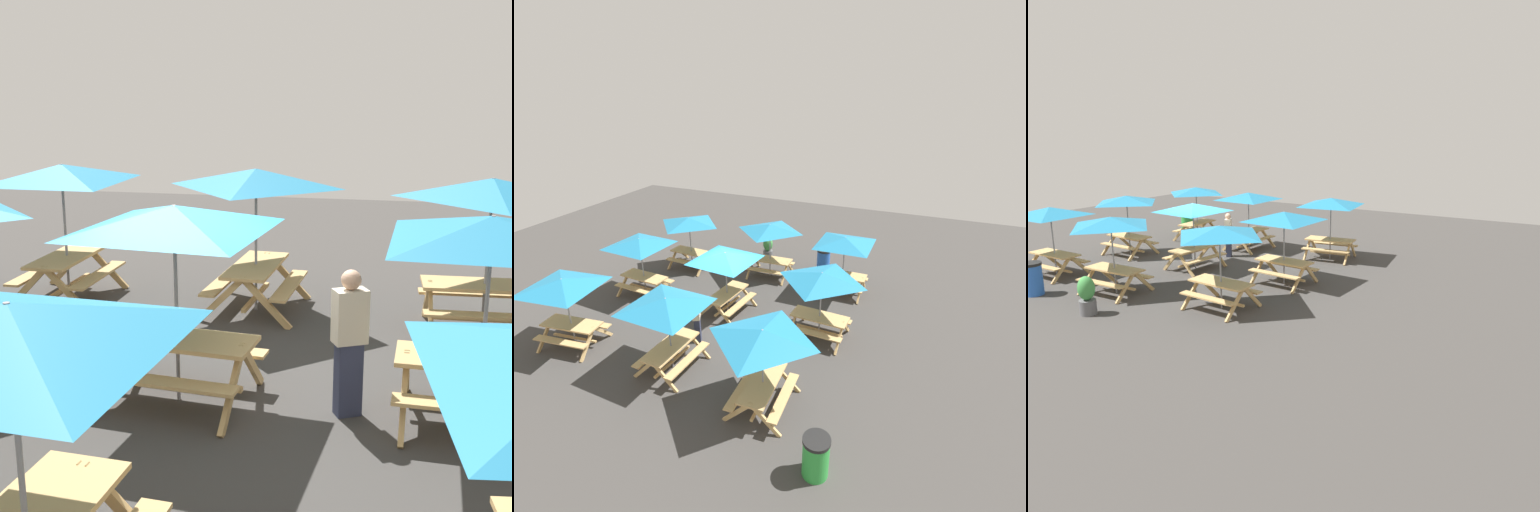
{
  "view_description": "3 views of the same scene",
  "coord_description": "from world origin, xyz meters",
  "views": [
    {
      "loc": [
        -7.41,
        -2.15,
        3.62
      ],
      "look_at": [
        3.41,
        0.06,
        0.9
      ],
      "focal_mm": 50.0,
      "sensor_mm": 36.0,
      "label": 1
    },
    {
      "loc": [
        6.2,
        -10.55,
        7.59
      ],
      "look_at": [
        0.21,
        3.55,
        0.9
      ],
      "focal_mm": 28.0,
      "sensor_mm": 36.0,
      "label": 2
    },
    {
      "loc": [
        -11.39,
        13.14,
        4.78
      ],
      "look_at": [
        -3.64,
        0.19,
        0.9
      ],
      "focal_mm": 35.0,
      "sensor_mm": 36.0,
      "label": 3
    }
  ],
  "objects": [
    {
      "name": "picnic_table_6",
      "position": [
        -3.33,
        2.99,
        1.99
      ],
      "size": [
        2.11,
        2.11,
        2.34
      ],
      "rotation": [
        0.0,
        0.0,
        -0.06
      ],
      "color": "tan",
      "rests_on": "ground"
    },
    {
      "name": "picnic_table_8",
      "position": [
        2.98,
        -3.42,
        1.99
      ],
      "size": [
        2.09,
        2.09,
        2.34
      ],
      "rotation": [
        0.0,
        0.0,
        1.62
      ],
      "color": "tan",
      "rests_on": "ground"
    },
    {
      "name": "picnic_table_2",
      "position": [
        3.41,
        0.06,
        1.99
      ],
      "size": [
        2.1,
        2.1,
        2.34
      ],
      "rotation": [
        0.0,
        0.0,
        -0.05
      ],
      "color": "tan",
      "rests_on": "ground"
    },
    {
      "name": "picnic_table_3",
      "position": [
        -0.02,
        -3.08,
        1.99
      ],
      "size": [
        2.83,
        2.83,
        2.34
      ],
      "rotation": [
        0.0,
        0.0,
        1.53
      ],
      "color": "tan",
      "rests_on": "ground"
    },
    {
      "name": "trash_bin_green",
      "position": [
        4.76,
        -4.76,
        0.49
      ],
      "size": [
        0.59,
        0.59,
        0.98
      ],
      "color": "green",
      "rests_on": "ground"
    },
    {
      "name": "trash_bin_blue",
      "position": [
        2.15,
        4.92,
        0.49
      ],
      "size": [
        0.59,
        0.59,
        0.98
      ],
      "color": "blue",
      "rests_on": "ground"
    },
    {
      "name": "picnic_table_0",
      "position": [
        -3.64,
        0.19,
        1.99
      ],
      "size": [
        2.82,
        2.82,
        2.34
      ],
      "rotation": [
        0.0,
        0.0,
        -0.06
      ],
      "color": "tan",
      "rests_on": "ground"
    },
    {
      "name": "potted_plant_0",
      "position": [
        -0.58,
        5.16,
        0.53
      ],
      "size": [
        0.44,
        0.44,
        1.05
      ],
      "color": "#59595B",
      "rests_on": "ground"
    },
    {
      "name": "picnic_table_7",
      "position": [
        3.36,
        3.31,
        1.99
      ],
      "size": [
        2.83,
        2.83,
        2.34
      ],
      "rotation": [
        0.0,
        0.0,
        0.0
      ],
      "color": "tan",
      "rests_on": "ground"
    },
    {
      "name": "picnic_table_4",
      "position": [
        -0.06,
        0.28,
        1.99
      ],
      "size": [
        2.81,
        2.81,
        2.34
      ],
      "rotation": [
        0.0,
        0.0,
        1.47
      ],
      "color": "tan",
      "rests_on": "ground"
    },
    {
      "name": "ground_plane",
      "position": [
        0.0,
        0.0,
        0.0
      ],
      "size": [
        29.79,
        29.79,
        0.0
      ],
      "primitive_type": "plane",
      "color": "#3D3A38",
      "rests_on": "ground"
    },
    {
      "name": "picnic_table_1",
      "position": [
        0.21,
        3.55,
        1.99
      ],
      "size": [
        2.07,
        2.07,
        2.34
      ],
      "rotation": [
        0.0,
        0.0,
        0.03
      ],
      "color": "tan",
      "rests_on": "ground"
    },
    {
      "name": "person_standing",
      "position": [
        -0.05,
        -1.68,
        0.89
      ],
      "size": [
        0.36,
        0.42,
        1.67
      ],
      "rotation": [
        0.0,
        0.0,
        2.04
      ],
      "color": "#2D334C",
      "rests_on": "ground"
    },
    {
      "name": "picnic_table_5",
      "position": [
        -3.53,
        -3.34,
        1.99
      ],
      "size": [
        2.8,
        2.8,
        2.34
      ],
      "rotation": [
        0.0,
        0.0,
        0.13
      ],
      "color": "tan",
      "rests_on": "ground"
    }
  ]
}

